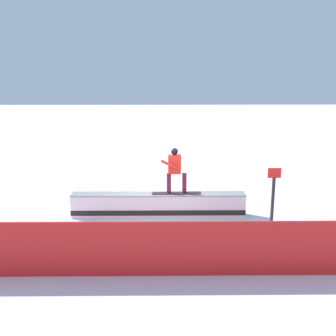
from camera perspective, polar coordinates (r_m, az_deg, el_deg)
name	(u,v)px	position (r m, az deg, el deg)	size (l,w,h in m)	color
ground_plane	(158,216)	(12.52, -1.43, -7.13)	(120.00, 120.00, 0.00)	white
grind_box	(158,206)	(12.40, -1.44, -5.65)	(5.58, 0.57, 0.76)	white
snowboarder	(175,169)	(12.08, 1.05, -0.19)	(1.57, 0.43, 1.48)	black
safety_fence	(157,249)	(8.66, -1.62, -11.95)	(12.26, 0.06, 1.28)	red
trail_marker	(273,194)	(12.02, 15.39, -3.74)	(0.40, 0.10, 1.74)	#262628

